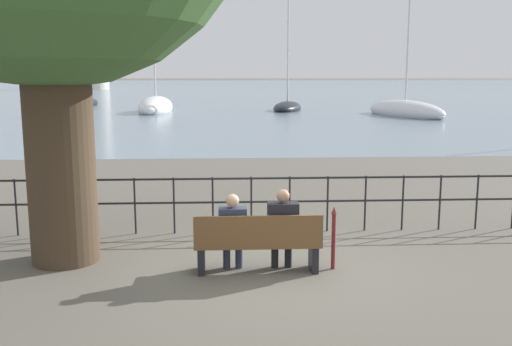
{
  "coord_description": "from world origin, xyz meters",
  "views": [
    {
      "loc": [
        -0.46,
        -8.16,
        2.9
      ],
      "look_at": [
        0.0,
        0.5,
        1.4
      ],
      "focal_mm": 40.0,
      "sensor_mm": 36.0,
      "label": 1
    }
  ],
  "objects_px": {
    "sailboat_4": "(405,111)",
    "harbor_lighthouse": "(92,20)",
    "sailboat_5": "(74,104)",
    "closed_umbrella": "(334,234)",
    "sailboat_0": "(287,107)",
    "park_bench": "(258,244)",
    "sailboat_1": "(156,107)",
    "seated_person_left": "(233,229)",
    "seated_person_right": "(283,226)"
  },
  "relations": [
    {
      "from": "sailboat_5",
      "to": "seated_person_left",
      "type": "bearing_deg",
      "value": -57.52
    },
    {
      "from": "park_bench",
      "to": "harbor_lighthouse",
      "type": "bearing_deg",
      "value": 103.7
    },
    {
      "from": "park_bench",
      "to": "closed_umbrella",
      "type": "height_order",
      "value": "closed_umbrella"
    },
    {
      "from": "seated_person_left",
      "to": "closed_umbrella",
      "type": "relative_size",
      "value": 1.22
    },
    {
      "from": "seated_person_right",
      "to": "closed_umbrella",
      "type": "distance_m",
      "value": 0.78
    },
    {
      "from": "park_bench",
      "to": "harbor_lighthouse",
      "type": "relative_size",
      "value": 0.06
    },
    {
      "from": "park_bench",
      "to": "harbor_lighthouse",
      "type": "height_order",
      "value": "harbor_lighthouse"
    },
    {
      "from": "closed_umbrella",
      "to": "seated_person_left",
      "type": "bearing_deg",
      "value": -179.23
    },
    {
      "from": "park_bench",
      "to": "sailboat_1",
      "type": "distance_m",
      "value": 38.04
    },
    {
      "from": "sailboat_5",
      "to": "closed_umbrella",
      "type": "bearing_deg",
      "value": -55.78
    },
    {
      "from": "closed_umbrella",
      "to": "harbor_lighthouse",
      "type": "bearing_deg",
      "value": 104.26
    },
    {
      "from": "seated_person_left",
      "to": "sailboat_5",
      "type": "relative_size",
      "value": 0.11
    },
    {
      "from": "park_bench",
      "to": "closed_umbrella",
      "type": "relative_size",
      "value": 1.94
    },
    {
      "from": "seated_person_right",
      "to": "seated_person_left",
      "type": "bearing_deg",
      "value": 179.7
    },
    {
      "from": "park_bench",
      "to": "harbor_lighthouse",
      "type": "distance_m",
      "value": 116.65
    },
    {
      "from": "harbor_lighthouse",
      "to": "closed_umbrella",
      "type": "bearing_deg",
      "value": -75.74
    },
    {
      "from": "sailboat_4",
      "to": "harbor_lighthouse",
      "type": "xyz_separation_m",
      "value": [
        -39.81,
        80.33,
        13.54
      ]
    },
    {
      "from": "park_bench",
      "to": "seated_person_left",
      "type": "distance_m",
      "value": 0.44
    },
    {
      "from": "park_bench",
      "to": "sailboat_0",
      "type": "xyz_separation_m",
      "value": [
        4.66,
        39.26,
        -0.13
      ]
    },
    {
      "from": "seated_person_right",
      "to": "sailboat_4",
      "type": "height_order",
      "value": "sailboat_4"
    },
    {
      "from": "sailboat_1",
      "to": "sailboat_5",
      "type": "bearing_deg",
      "value": 139.72
    },
    {
      "from": "sailboat_0",
      "to": "sailboat_4",
      "type": "distance_m",
      "value": 10.43
    },
    {
      "from": "park_bench",
      "to": "seated_person_right",
      "type": "relative_size",
      "value": 1.5
    },
    {
      "from": "closed_umbrella",
      "to": "sailboat_5",
      "type": "height_order",
      "value": "sailboat_5"
    },
    {
      "from": "sailboat_4",
      "to": "sailboat_5",
      "type": "height_order",
      "value": "sailboat_4"
    },
    {
      "from": "closed_umbrella",
      "to": "sailboat_1",
      "type": "height_order",
      "value": "sailboat_1"
    },
    {
      "from": "seated_person_left",
      "to": "sailboat_4",
      "type": "xyz_separation_m",
      "value": [
        12.74,
        32.16,
        -0.29
      ]
    },
    {
      "from": "seated_person_right",
      "to": "sailboat_0",
      "type": "distance_m",
      "value": 39.42
    },
    {
      "from": "sailboat_0",
      "to": "park_bench",
      "type": "bearing_deg",
      "value": -83.22
    },
    {
      "from": "seated_person_right",
      "to": "sailboat_4",
      "type": "xyz_separation_m",
      "value": [
        12.0,
        32.16,
        -0.32
      ]
    },
    {
      "from": "park_bench",
      "to": "sailboat_4",
      "type": "xyz_separation_m",
      "value": [
        12.37,
        32.24,
        -0.07
      ]
    },
    {
      "from": "sailboat_4",
      "to": "harbor_lighthouse",
      "type": "distance_m",
      "value": 90.67
    },
    {
      "from": "seated_person_left",
      "to": "sailboat_5",
      "type": "distance_m",
      "value": 47.37
    },
    {
      "from": "harbor_lighthouse",
      "to": "sailboat_1",
      "type": "bearing_deg",
      "value": -74.04
    },
    {
      "from": "seated_person_left",
      "to": "harbor_lighthouse",
      "type": "distance_m",
      "value": 116.46
    },
    {
      "from": "park_bench",
      "to": "seated_person_right",
      "type": "bearing_deg",
      "value": 11.57
    },
    {
      "from": "sailboat_0",
      "to": "sailboat_1",
      "type": "height_order",
      "value": "sailboat_0"
    },
    {
      "from": "sailboat_1",
      "to": "sailboat_5",
      "type": "relative_size",
      "value": 0.95
    },
    {
      "from": "seated_person_left",
      "to": "sailboat_1",
      "type": "xyz_separation_m",
      "value": [
        -5.62,
        37.48,
        -0.27
      ]
    },
    {
      "from": "sailboat_0",
      "to": "sailboat_4",
      "type": "bearing_deg",
      "value": -28.8
    },
    {
      "from": "seated_person_left",
      "to": "sailboat_5",
      "type": "bearing_deg",
      "value": 107.2
    },
    {
      "from": "park_bench",
      "to": "seated_person_left",
      "type": "relative_size",
      "value": 1.58
    },
    {
      "from": "sailboat_0",
      "to": "sailboat_1",
      "type": "bearing_deg",
      "value": -157.37
    },
    {
      "from": "sailboat_5",
      "to": "harbor_lighthouse",
      "type": "relative_size",
      "value": 0.38
    },
    {
      "from": "park_bench",
      "to": "sailboat_5",
      "type": "relative_size",
      "value": 0.17
    },
    {
      "from": "park_bench",
      "to": "closed_umbrella",
      "type": "bearing_deg",
      "value": 5.02
    },
    {
      "from": "closed_umbrella",
      "to": "sailboat_0",
      "type": "bearing_deg",
      "value": 84.86
    },
    {
      "from": "sailboat_0",
      "to": "sailboat_4",
      "type": "xyz_separation_m",
      "value": [
        7.71,
        -7.03,
        0.06
      ]
    },
    {
      "from": "closed_umbrella",
      "to": "sailboat_0",
      "type": "distance_m",
      "value": 39.32
    },
    {
      "from": "seated_person_left",
      "to": "sailboat_4",
      "type": "height_order",
      "value": "sailboat_4"
    }
  ]
}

